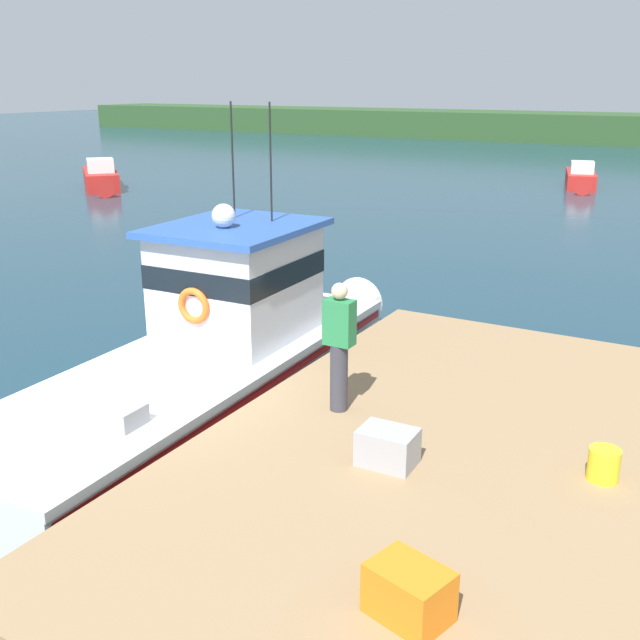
# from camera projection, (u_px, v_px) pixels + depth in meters

# --- Properties ---
(ground_plane) EXTENTS (200.00, 200.00, 0.00)m
(ground_plane) POSITION_uv_depth(u_px,v_px,m) (156.00, 449.00, 10.78)
(ground_plane) COLOR #193847
(dock) EXTENTS (6.00, 9.00, 1.20)m
(dock) POSITION_uv_depth(u_px,v_px,m) (481.00, 464.00, 8.19)
(dock) COLOR #4C3D2D
(dock) RESTS_ON ground
(main_fishing_boat) EXTENTS (2.80, 9.85, 4.80)m
(main_fishing_boat) POSITION_uv_depth(u_px,v_px,m) (217.00, 359.00, 11.45)
(main_fishing_boat) COLOR silver
(main_fishing_boat) RESTS_ON ground
(crate_single_by_cleat) EXTENTS (0.70, 0.59, 0.42)m
(crate_single_by_cleat) POSITION_uv_depth(u_px,v_px,m) (409.00, 593.00, 5.61)
(crate_single_by_cleat) COLOR orange
(crate_single_by_cleat) RESTS_ON dock
(crate_stack_mid_dock) EXTENTS (0.61, 0.45, 0.39)m
(crate_stack_mid_dock) POSITION_uv_depth(u_px,v_px,m) (388.00, 447.00, 7.87)
(crate_stack_mid_dock) COLOR #9E9EA3
(crate_stack_mid_dock) RESTS_ON dock
(bait_bucket) EXTENTS (0.32, 0.32, 0.34)m
(bait_bucket) POSITION_uv_depth(u_px,v_px,m) (604.00, 464.00, 7.57)
(bait_bucket) COLOR yellow
(bait_bucket) RESTS_ON dock
(deckhand_by_the_boat) EXTENTS (0.36, 0.22, 1.63)m
(deckhand_by_the_boat) POSITION_uv_depth(u_px,v_px,m) (339.00, 344.00, 8.98)
(deckhand_by_the_boat) COLOR #383842
(deckhand_by_the_boat) RESTS_ON dock
(moored_boat_outer_mooring) EXTENTS (2.27, 5.36, 1.34)m
(moored_boat_outer_mooring) POSITION_uv_depth(u_px,v_px,m) (581.00, 179.00, 36.90)
(moored_boat_outer_mooring) COLOR red
(moored_boat_outer_mooring) RESTS_ON ground
(moored_boat_far_left) EXTENTS (5.26, 4.88, 1.52)m
(moored_boat_far_left) POSITION_uv_depth(u_px,v_px,m) (101.00, 178.00, 36.44)
(moored_boat_far_left) COLOR red
(moored_boat_far_left) RESTS_ON ground
(mooring_buoy_inshore) EXTENTS (0.33, 0.33, 0.33)m
(mooring_buoy_inshore) POSITION_uv_depth(u_px,v_px,m) (199.00, 248.00, 23.01)
(mooring_buoy_inshore) COLOR #EA5B19
(mooring_buoy_inshore) RESTS_ON ground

